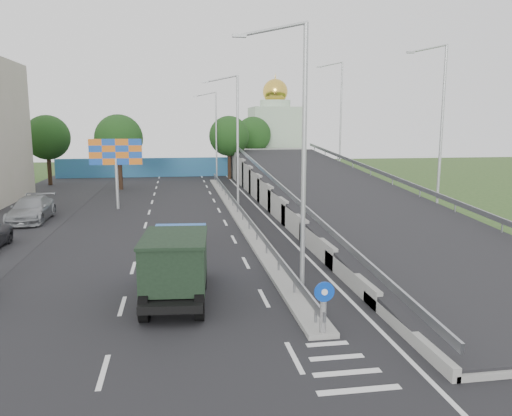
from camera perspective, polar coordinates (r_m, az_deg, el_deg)
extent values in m
plane|color=#2D4C1E|center=(14.46, 10.23, -17.97)|extent=(160.00, 160.00, 0.00)
cube|color=black|center=(32.77, -6.49, -2.17)|extent=(26.00, 90.00, 0.04)
cube|color=gray|center=(36.91, -2.14, -0.63)|extent=(1.00, 44.00, 0.20)
cube|color=gray|center=(39.97, 15.65, 3.07)|extent=(0.10, 50.00, 0.32)
cube|color=gray|center=(37.02, 2.15, 2.93)|extent=(0.10, 50.00, 0.32)
cube|color=gray|center=(36.80, -2.15, 0.37)|extent=(0.08, 44.00, 0.32)
cylinder|color=gray|center=(36.84, -2.14, -0.01)|extent=(0.09, 0.09, 0.60)
cylinder|color=black|center=(16.03, 7.67, -11.91)|extent=(0.20, 0.20, 1.20)
cylinder|color=#0C3FBF|center=(15.70, 7.81, -9.47)|extent=(0.64, 0.05, 0.64)
cylinder|color=white|center=(15.67, 7.85, -9.50)|extent=(0.20, 0.03, 0.20)
cylinder|color=#B2B5B7|center=(18.71, 5.49, 5.10)|extent=(0.18, 0.18, 10.00)
cylinder|color=#B2B5B7|center=(18.68, 1.95, 19.76)|extent=(2.57, 0.12, 0.66)
cube|color=#B2B5B7|center=(18.45, -1.92, 19.10)|extent=(0.50, 0.18, 0.12)
cylinder|color=#B2B5B7|center=(38.37, -2.11, 7.43)|extent=(0.18, 0.18, 10.00)
cylinder|color=#B2B5B7|center=(38.35, -3.99, 14.52)|extent=(2.57, 0.12, 0.66)
cube|color=#B2B5B7|center=(38.24, -5.83, 14.13)|extent=(0.50, 0.18, 0.12)
cylinder|color=#B2B5B7|center=(58.26, -4.56, 8.15)|extent=(0.18, 0.18, 10.00)
cylinder|color=#B2B5B7|center=(58.25, -5.83, 12.81)|extent=(2.57, 0.12, 0.66)
cube|color=#B2B5B7|center=(58.18, -7.03, 12.54)|extent=(0.50, 0.18, 0.12)
cube|color=teal|center=(64.28, -8.78, 4.63)|extent=(30.00, 0.50, 2.40)
cube|color=#B2CCAD|center=(73.51, 2.18, 7.93)|extent=(7.00, 7.00, 9.00)
cylinder|color=#B2CCAD|center=(73.53, 2.20, 11.82)|extent=(4.40, 4.40, 1.00)
sphere|color=gold|center=(73.62, 2.21, 13.15)|extent=(3.60, 3.60, 3.60)
cone|color=gold|center=(73.77, 2.22, 14.70)|extent=(0.30, 0.30, 1.20)
cylinder|color=#B2B5B7|center=(40.58, -15.60, 2.67)|extent=(0.24, 0.24, 4.00)
cube|color=orange|center=(40.37, -15.76, 6.19)|extent=(4.00, 0.20, 2.00)
cylinder|color=black|center=(52.56, -15.26, 4.19)|extent=(0.44, 0.44, 4.00)
sphere|color=black|center=(52.37, -15.42, 7.68)|extent=(4.80, 4.80, 4.80)
cylinder|color=black|center=(60.57, -3.06, 5.19)|extent=(0.44, 0.44, 4.00)
sphere|color=black|center=(60.41, -3.09, 8.22)|extent=(4.80, 4.80, 4.80)
cylinder|color=black|center=(58.83, -22.55, 4.34)|extent=(0.44, 0.44, 4.00)
sphere|color=black|center=(58.66, -22.75, 7.45)|extent=(4.80, 4.80, 4.80)
cylinder|color=black|center=(68.01, -0.33, 5.69)|extent=(0.44, 0.44, 4.00)
sphere|color=black|center=(67.87, -0.33, 8.38)|extent=(4.80, 4.80, 4.80)
cylinder|color=black|center=(21.50, -11.11, -7.18)|extent=(0.41, 1.05, 1.03)
cylinder|color=black|center=(21.36, -6.10, -7.16)|extent=(0.41, 1.05, 1.03)
cylinder|color=black|center=(20.70, -11.38, -7.85)|extent=(0.41, 1.05, 1.03)
cylinder|color=black|center=(20.56, -6.16, -7.83)|extent=(0.41, 1.05, 1.03)
cylinder|color=black|center=(17.64, -12.65, -11.01)|extent=(0.41, 1.05, 1.03)
cylinder|color=black|center=(17.47, -6.47, -11.04)|extent=(0.41, 1.05, 1.03)
cube|color=black|center=(19.51, -9.03, -8.44)|extent=(2.61, 5.94, 0.28)
cube|color=#0E439A|center=(21.35, -8.64, -4.24)|extent=(2.26, 1.66, 1.59)
cube|color=black|center=(21.96, -8.54, -2.73)|extent=(1.77, 0.20, 0.65)
cube|color=black|center=(22.37, -8.43, -6.19)|extent=(2.15, 0.32, 0.47)
cube|color=black|center=(18.68, -9.25, -5.98)|extent=(2.52, 3.72, 1.68)
cube|color=black|center=(18.46, -9.32, -3.33)|extent=(2.62, 3.82, 0.11)
imported|color=gray|center=(37.64, -24.29, -0.13)|extent=(2.39, 5.82, 1.69)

